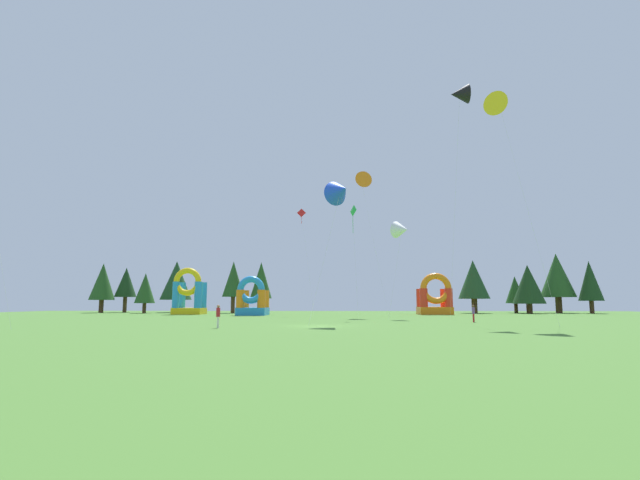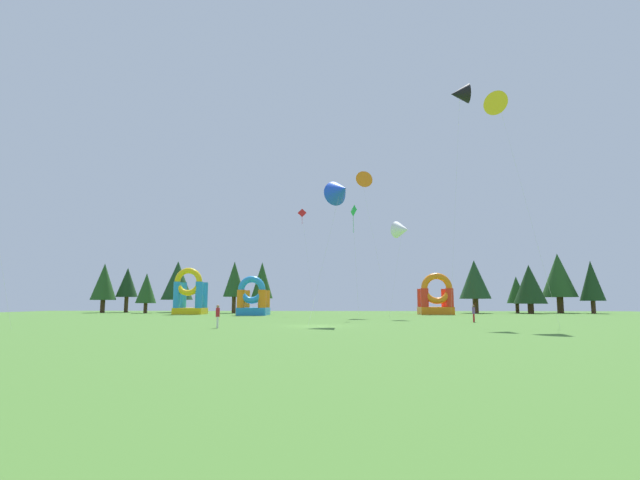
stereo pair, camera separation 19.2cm
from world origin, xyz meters
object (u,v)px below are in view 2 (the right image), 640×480
object	(u,v)px
kite_green_diamond	(353,212)
inflatable_blue_arch	(436,300)
kite_yellow_delta	(500,106)
person_midfield	(474,312)
kite_orange_delta	(362,182)
inflatable_red_slide	(190,296)
kite_red_diamond	(302,215)
person_near_camera	(218,314)
kite_black_delta	(460,94)
inflatable_yellow_castle	(253,302)
kite_blue_delta	(340,191)
kite_white_delta	(402,230)

from	to	relation	value
kite_green_diamond	inflatable_blue_arch	world-z (taller)	kite_green_diamond
kite_yellow_delta	person_midfield	world-z (taller)	kite_yellow_delta
kite_orange_delta	inflatable_red_slide	bearing A→B (deg)	163.58
kite_red_diamond	kite_orange_delta	size ratio (longest dim) A/B	0.76
kite_red_diamond	inflatable_red_slide	world-z (taller)	kite_red_diamond
kite_green_diamond	person_near_camera	xyz separation A→B (m)	(-10.45, -17.85, -11.02)
kite_green_diamond	kite_black_delta	size ratio (longest dim) A/B	0.55
kite_red_diamond	inflatable_yellow_castle	bearing A→B (deg)	176.68
kite_red_diamond	inflatable_yellow_castle	xyz separation A→B (m)	(-7.02, 0.41, -12.49)
kite_blue_delta	inflatable_blue_arch	xyz separation A→B (m)	(14.32, 31.38, -9.49)
kite_blue_delta	person_near_camera	size ratio (longest dim) A/B	7.56
kite_blue_delta	inflatable_red_slide	distance (m)	39.46
inflatable_red_slide	inflatable_blue_arch	xyz separation A→B (m)	(37.54, 0.77, -0.52)
kite_green_diamond	inflatable_red_slide	distance (m)	32.47
kite_blue_delta	kite_white_delta	bearing A→B (deg)	62.51
kite_black_delta	inflatable_yellow_castle	size ratio (longest dim) A/B	4.17
kite_yellow_delta	inflatable_red_slide	bearing A→B (deg)	140.74
kite_orange_delta	kite_white_delta	xyz separation A→B (m)	(4.18, -9.02, -8.09)
kite_green_diamond	person_midfield	bearing A→B (deg)	-32.42
person_near_camera	kite_blue_delta	bearing A→B (deg)	100.25
kite_black_delta	person_near_camera	xyz separation A→B (m)	(-20.81, -9.57, -21.08)
kite_yellow_delta	kite_white_delta	distance (m)	18.08
kite_blue_delta	inflatable_blue_arch	bearing A→B (deg)	65.48
inflatable_blue_arch	person_midfield	bearing A→B (deg)	-93.81
kite_blue_delta	inflatable_yellow_castle	size ratio (longest dim) A/B	2.33
kite_red_diamond	person_midfield	size ratio (longest dim) A/B	9.31
person_near_camera	inflatable_yellow_castle	distance (m)	32.60
kite_black_delta	kite_yellow_delta	bearing A→B (deg)	-52.45
kite_red_diamond	inflatable_blue_arch	world-z (taller)	kite_red_diamond
kite_green_diamond	kite_white_delta	xyz separation A→B (m)	(5.83, 2.28, -1.71)
inflatable_red_slide	person_near_camera	bearing A→B (deg)	-69.01
kite_green_diamond	inflatable_yellow_castle	xyz separation A→B (m)	(-13.95, 14.54, -10.10)
kite_black_delta	person_near_camera	distance (m)	31.13
person_midfield	inflatable_red_slide	bearing A→B (deg)	88.46
inflatable_red_slide	kite_orange_delta	bearing A→B (deg)	-16.42
kite_black_delta	inflatable_red_slide	world-z (taller)	kite_black_delta
person_midfield	inflatable_blue_arch	distance (m)	26.97
kite_green_diamond	kite_red_diamond	world-z (taller)	kite_red_diamond
kite_black_delta	kite_white_delta	distance (m)	16.45
kite_green_diamond	inflatable_red_slide	bearing A→B (deg)	142.27
kite_yellow_delta	person_near_camera	world-z (taller)	kite_yellow_delta
kite_blue_delta	person_midfield	distance (m)	17.11
kite_black_delta	inflatable_yellow_castle	xyz separation A→B (m)	(-24.31, 22.83, -20.15)
kite_black_delta	inflatable_red_slide	size ratio (longest dim) A/B	3.27
kite_blue_delta	person_midfield	world-z (taller)	kite_blue_delta
kite_yellow_delta	inflatable_yellow_castle	xyz separation A→B (m)	(-26.91, 26.21, -17.41)
kite_black_delta	person_midfield	size ratio (longest dim) A/B	14.28
kite_green_diamond	inflatable_yellow_castle	distance (m)	22.54
kite_red_diamond	inflatable_blue_arch	xyz separation A→B (m)	(19.86, 5.67, -12.20)
person_midfield	inflatable_yellow_castle	xyz separation A→B (m)	(-25.10, 21.62, 0.98)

